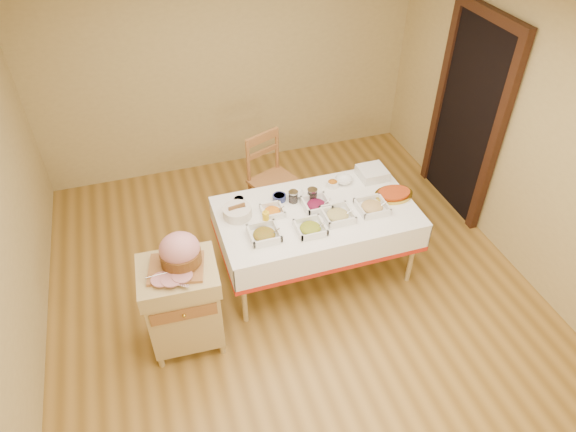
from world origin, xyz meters
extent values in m
plane|color=olive|center=(0.00, 0.00, 0.00)|extent=(5.00, 5.00, 0.00)
plane|color=white|center=(0.00, 0.00, 2.60)|extent=(5.00, 5.00, 0.00)
plane|color=tan|center=(0.00, 2.50, 1.30)|extent=(4.50, 0.00, 4.50)
plane|color=tan|center=(2.25, 0.00, 1.30)|extent=(0.00, 5.00, 5.00)
cube|color=black|center=(2.21, 0.90, 1.05)|extent=(0.06, 0.90, 2.10)
cube|color=#31190F|center=(2.19, 0.40, 1.05)|extent=(0.08, 0.10, 2.10)
cube|color=#31190F|center=(2.19, 1.40, 1.05)|extent=(0.08, 0.10, 2.10)
cube|color=#31190F|center=(2.19, 0.90, 2.15)|extent=(0.08, 1.10, 0.10)
cube|color=tan|center=(0.30, 0.30, 0.73)|extent=(1.80, 1.00, 0.04)
cylinder|color=tan|center=(-0.52, -0.12, 0.35)|extent=(0.05, 0.05, 0.71)
cylinder|color=tan|center=(-0.52, 0.72, 0.35)|extent=(0.05, 0.05, 0.71)
cylinder|color=tan|center=(1.12, -0.12, 0.35)|extent=(0.05, 0.05, 0.71)
cylinder|color=tan|center=(1.12, 0.72, 0.35)|extent=(0.05, 0.05, 0.71)
cube|color=white|center=(0.30, 0.30, 0.76)|extent=(1.82, 1.02, 0.01)
cube|color=tan|center=(-1.04, -0.17, 0.41)|extent=(0.60, 0.51, 0.62)
cube|color=tan|center=(-1.04, -0.17, 0.80)|extent=(0.65, 0.55, 0.15)
cube|color=#935E30|center=(-1.04, -0.42, 0.62)|extent=(0.52, 0.04, 0.12)
sphere|color=gold|center=(-1.04, -0.43, 0.62)|extent=(0.03, 0.03, 0.03)
cylinder|color=tan|center=(-1.30, -0.38, 0.05)|extent=(0.05, 0.05, 0.10)
cylinder|color=tan|center=(-1.30, 0.03, 0.05)|extent=(0.05, 0.05, 0.10)
cylinder|color=tan|center=(-0.78, -0.38, 0.05)|extent=(0.05, 0.05, 0.10)
cylinder|color=tan|center=(-0.78, 0.03, 0.05)|extent=(0.05, 0.05, 0.10)
cube|color=#935E30|center=(0.16, 1.18, 0.51)|extent=(0.59, 0.58, 0.03)
cylinder|color=#935E30|center=(0.05, 0.92, 0.24)|extent=(0.04, 0.04, 0.49)
cylinder|color=#935E30|center=(-0.10, 1.28, 0.24)|extent=(0.04, 0.04, 0.49)
cylinder|color=#935E30|center=(0.41, 1.07, 0.24)|extent=(0.04, 0.04, 0.49)
cylinder|color=#935E30|center=(0.26, 1.44, 0.24)|extent=(0.04, 0.04, 0.49)
cylinder|color=#935E30|center=(-0.10, 1.28, 0.75)|extent=(0.04, 0.04, 0.52)
cylinder|color=#935E30|center=(0.26, 1.44, 0.75)|extent=(0.04, 0.04, 0.52)
cube|color=#935E30|center=(0.08, 1.36, 0.97)|extent=(0.39, 0.19, 0.10)
cube|color=#935E30|center=(-1.04, -0.17, 0.89)|extent=(0.42, 0.33, 0.03)
ellipsoid|color=#C07C81|center=(-0.99, -0.13, 1.04)|extent=(0.31, 0.28, 0.27)
cylinder|color=brown|center=(-0.99, -0.13, 0.97)|extent=(0.32, 0.32, 0.10)
cube|color=silver|center=(-1.09, -0.34, 0.91)|extent=(0.26, 0.12, 0.00)
cylinder|color=silver|center=(-1.12, -0.23, 0.91)|extent=(0.30, 0.09, 0.01)
cube|color=silver|center=(-0.26, 0.10, 0.77)|extent=(0.26, 0.26, 0.02)
ellipsoid|color=#B72B14|center=(-0.26, 0.10, 0.79)|extent=(0.20, 0.20, 0.07)
cylinder|color=silver|center=(-0.20, 0.07, 0.80)|extent=(0.16, 0.01, 0.11)
cube|color=silver|center=(0.15, 0.05, 0.77)|extent=(0.25, 0.25, 0.01)
ellipsoid|color=#C18F18|center=(0.15, 0.05, 0.79)|extent=(0.19, 0.19, 0.07)
cylinder|color=silver|center=(0.20, 0.03, 0.79)|extent=(0.14, 0.01, 0.10)
cube|color=silver|center=(0.44, 0.15, 0.77)|extent=(0.26, 0.26, 0.02)
ellipsoid|color=tan|center=(0.44, 0.15, 0.79)|extent=(0.20, 0.20, 0.07)
cylinder|color=silver|center=(0.50, 0.12, 0.80)|extent=(0.15, 0.01, 0.11)
cube|color=silver|center=(0.79, 0.16, 0.77)|extent=(0.27, 0.27, 0.01)
ellipsoid|color=tan|center=(0.79, 0.16, 0.79)|extent=(0.20, 0.20, 0.07)
cylinder|color=silver|center=(0.84, 0.13, 0.79)|extent=(0.14, 0.01, 0.10)
cube|color=silver|center=(-0.10, 0.39, 0.77)|extent=(0.20, 0.20, 0.01)
ellipsoid|color=orange|center=(-0.10, 0.39, 0.79)|extent=(0.15, 0.15, 0.05)
cylinder|color=silver|center=(-0.06, 0.37, 0.79)|extent=(0.13, 0.01, 0.09)
cube|color=silver|center=(0.31, 0.34, 0.77)|extent=(0.24, 0.24, 0.02)
ellipsoid|color=#5A0B29|center=(0.31, 0.34, 0.79)|extent=(0.18, 0.18, 0.06)
cylinder|color=silver|center=(0.36, 0.32, 0.80)|extent=(0.16, 0.01, 0.12)
cylinder|color=silver|center=(-0.35, 0.63, 0.79)|extent=(0.11, 0.11, 0.05)
cylinder|color=black|center=(-0.35, 0.63, 0.80)|extent=(0.09, 0.09, 0.02)
cylinder|color=navy|center=(0.02, 0.56, 0.79)|extent=(0.13, 0.13, 0.05)
cylinder|color=#5A0B29|center=(0.02, 0.56, 0.80)|extent=(0.10, 0.10, 0.02)
cylinder|color=silver|center=(0.57, 0.61, 0.79)|extent=(0.11, 0.11, 0.06)
cylinder|color=orange|center=(0.57, 0.61, 0.81)|extent=(0.09, 0.09, 0.02)
imported|color=silver|center=(0.19, 0.58, 0.78)|extent=(0.18, 0.18, 0.04)
imported|color=silver|center=(0.70, 0.63, 0.79)|extent=(0.21, 0.21, 0.05)
cylinder|color=silver|center=(0.13, 0.49, 0.81)|extent=(0.09, 0.09, 0.10)
cylinder|color=silver|center=(0.13, 0.49, 0.87)|extent=(0.09, 0.09, 0.01)
cylinder|color=black|center=(0.13, 0.49, 0.80)|extent=(0.07, 0.07, 0.08)
cylinder|color=silver|center=(0.31, 0.47, 0.82)|extent=(0.09, 0.09, 0.11)
cylinder|color=silver|center=(0.31, 0.47, 0.88)|extent=(0.10, 0.10, 0.01)
cylinder|color=black|center=(0.31, 0.47, 0.80)|extent=(0.08, 0.08, 0.08)
cylinder|color=gold|center=(-0.20, 0.24, 0.84)|extent=(0.06, 0.06, 0.15)
cone|color=gold|center=(-0.20, 0.24, 0.93)|extent=(0.04, 0.04, 0.04)
cylinder|color=silver|center=(-0.41, 0.45, 0.81)|extent=(0.26, 0.26, 0.09)
cube|color=silver|center=(1.01, 0.63, 0.77)|extent=(0.26, 0.26, 0.01)
cube|color=silver|center=(1.01, 0.63, 0.78)|extent=(0.26, 0.26, 0.01)
cube|color=silver|center=(1.01, 0.63, 0.80)|extent=(0.26, 0.26, 0.01)
cube|color=silver|center=(1.01, 0.63, 0.82)|extent=(0.26, 0.26, 0.01)
cube|color=silver|center=(1.01, 0.63, 0.83)|extent=(0.26, 0.26, 0.01)
cube|color=silver|center=(1.01, 0.63, 0.85)|extent=(0.26, 0.26, 0.01)
ellipsoid|color=gold|center=(1.07, 0.28, 0.78)|extent=(0.38, 0.27, 0.03)
ellipsoid|color=#AE3C12|center=(1.07, 0.28, 0.79)|extent=(0.32, 0.23, 0.04)
camera|label=1|loc=(-1.08, -3.09, 3.72)|focal=32.00mm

